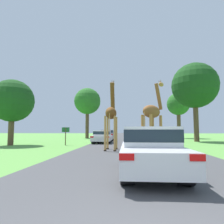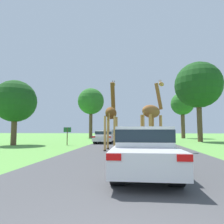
% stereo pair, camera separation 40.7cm
% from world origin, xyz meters
% --- Properties ---
extents(road, '(8.28, 120.00, 0.00)m').
position_xyz_m(road, '(0.00, 30.00, 0.00)').
color(road, '#424244').
rests_on(road, ground).
extents(giraffe_near_road, '(0.87, 2.74, 5.29)m').
position_xyz_m(giraffe_near_road, '(-1.53, 12.16, 2.61)').
color(giraffe_near_road, tan).
rests_on(giraffe_near_road, ground).
extents(giraffe_companion, '(1.90, 2.22, 4.89)m').
position_xyz_m(giraffe_companion, '(1.23, 11.12, 2.38)').
color(giraffe_companion, '#B77F3D').
rests_on(giraffe_companion, ground).
extents(car_lead_maroon, '(1.81, 4.55, 1.50)m').
position_xyz_m(car_lead_maroon, '(0.31, 4.74, 0.80)').
color(car_lead_maroon, silver).
rests_on(car_lead_maroon, ground).
extents(car_queue_right, '(1.88, 4.22, 1.33)m').
position_xyz_m(car_queue_right, '(-3.07, 19.47, 0.71)').
color(car_queue_right, silver).
rests_on(car_queue_right, ground).
extents(car_queue_left, '(1.79, 4.31, 1.31)m').
position_xyz_m(car_queue_left, '(1.60, 26.67, 0.71)').
color(car_queue_left, '#561914').
rests_on(car_queue_left, ground).
extents(car_far_ahead, '(1.76, 4.32, 1.34)m').
position_xyz_m(car_far_ahead, '(2.66, 21.28, 0.72)').
color(car_far_ahead, black).
rests_on(car_far_ahead, ground).
extents(car_verge_right, '(1.93, 4.45, 1.47)m').
position_xyz_m(car_verge_right, '(0.96, 16.05, 0.77)').
color(car_verge_right, maroon).
rests_on(car_verge_right, ground).
extents(car_rear_follower, '(1.71, 4.12, 1.40)m').
position_xyz_m(car_rear_follower, '(-2.99, 24.35, 0.75)').
color(car_rear_follower, gray).
rests_on(car_rear_follower, ground).
extents(tree_left_edge, '(3.83, 3.83, 7.72)m').
position_xyz_m(tree_left_edge, '(8.34, 32.60, 5.70)').
color(tree_left_edge, brown).
rests_on(tree_left_edge, ground).
extents(tree_centre_back, '(4.57, 4.57, 8.68)m').
position_xyz_m(tree_centre_back, '(-7.29, 32.17, 6.33)').
color(tree_centre_back, brown).
rests_on(tree_centre_back, ground).
extents(tree_right_cluster, '(5.55, 5.55, 9.59)m').
position_xyz_m(tree_right_cluster, '(7.90, 22.83, 6.77)').
color(tree_right_cluster, brown).
rests_on(tree_right_cluster, ground).
extents(tree_far_right, '(3.92, 3.92, 6.06)m').
position_xyz_m(tree_far_right, '(-11.00, 15.64, 4.06)').
color(tree_far_right, brown).
rests_on(tree_far_right, ground).
extents(sign_post, '(0.70, 0.08, 1.63)m').
position_xyz_m(sign_post, '(-6.01, 15.99, 1.14)').
color(sign_post, '#4C3823').
rests_on(sign_post, ground).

